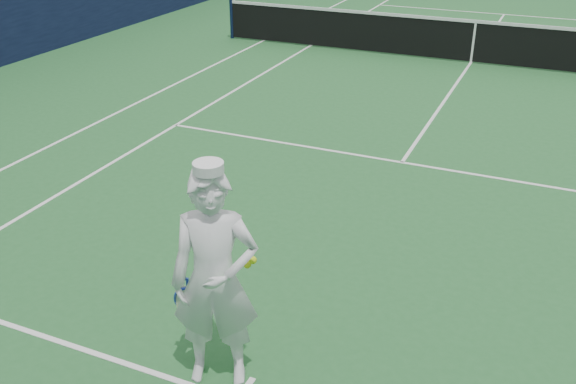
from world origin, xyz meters
name	(u,v)px	position (x,y,z in m)	size (l,w,h in m)	color
ground	(471,63)	(0.00, 0.00, 0.00)	(80.00, 80.00, 0.00)	#25612D
court_markings	(471,63)	(0.00, 0.00, 0.00)	(11.03, 23.83, 0.01)	white
tennis_net	(474,40)	(0.00, 0.00, 0.55)	(12.88, 0.09, 1.07)	#141E4C
tennis_player	(215,280)	(-0.29, -11.66, 1.01)	(0.92, 0.72, 2.07)	white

